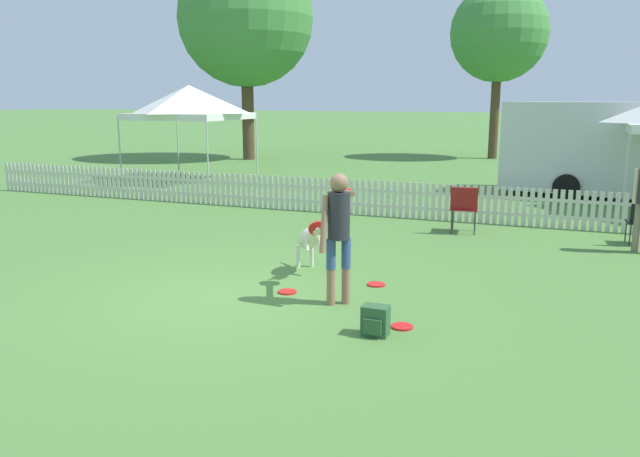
% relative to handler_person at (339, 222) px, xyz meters
% --- Properties ---
extents(ground_plane, '(240.00, 240.00, 0.00)m').
position_rel_handler_person_xyz_m(ground_plane, '(-1.50, -0.38, -1.06)').
color(ground_plane, '#4C7A38').
extents(handler_person, '(0.54, 1.11, 1.68)m').
position_rel_handler_person_xyz_m(handler_person, '(0.00, 0.00, 0.00)').
color(handler_person, '#8C664C').
rests_on(handler_person, ground_plane).
extents(leaping_dog, '(0.81, 1.03, 0.89)m').
position_rel_handler_person_xyz_m(leaping_dog, '(-0.88, 1.19, -0.53)').
color(leaping_dog, beige).
rests_on(leaping_dog, ground_plane).
extents(frisbee_near_handler, '(0.25, 0.25, 0.02)m').
position_rel_handler_person_xyz_m(frisbee_near_handler, '(-0.79, 0.15, -1.05)').
color(frisbee_near_handler, red).
rests_on(frisbee_near_handler, ground_plane).
extents(frisbee_near_dog, '(0.25, 0.25, 0.02)m').
position_rel_handler_person_xyz_m(frisbee_near_dog, '(0.99, -0.57, -1.05)').
color(frisbee_near_dog, red).
rests_on(frisbee_near_dog, ground_plane).
extents(frisbee_midfield, '(0.25, 0.25, 0.02)m').
position_rel_handler_person_xyz_m(frisbee_midfield, '(0.24, 0.92, -1.05)').
color(frisbee_midfield, red).
rests_on(frisbee_midfield, ground_plane).
extents(backpack_on_grass, '(0.29, 0.24, 0.34)m').
position_rel_handler_person_xyz_m(backpack_on_grass, '(0.77, -0.91, -0.89)').
color(backpack_on_grass, '#2D5633').
rests_on(backpack_on_grass, ground_plane).
extents(picket_fence, '(21.64, 0.04, 0.80)m').
position_rel_handler_person_xyz_m(picket_fence, '(-1.50, 6.05, -0.66)').
color(picket_fence, beige).
rests_on(picket_fence, ground_plane).
extents(folding_chair_center, '(0.57, 0.59, 0.93)m').
position_rel_handler_person_xyz_m(folding_chair_center, '(0.84, 4.89, -0.50)').
color(folding_chair_center, '#333338').
rests_on(folding_chair_center, ground_plane).
extents(canopy_tent_secondary, '(3.13, 3.13, 3.00)m').
position_rel_handler_person_xyz_m(canopy_tent_secondary, '(-8.51, 9.83, 1.41)').
color(canopy_tent_secondary, '#B2B2B2').
rests_on(canopy_tent_secondary, ground_plane).
extents(equipment_trailer, '(5.70, 3.03, 2.50)m').
position_rel_handler_person_xyz_m(equipment_trailer, '(3.48, 10.91, 0.26)').
color(equipment_trailer, silver).
rests_on(equipment_trailer, ground_plane).
extents(tree_left_grove, '(5.65, 5.65, 8.70)m').
position_rel_handler_person_xyz_m(tree_left_grove, '(-10.19, 16.90, 4.79)').
color(tree_left_grove, '#4C3823').
rests_on(tree_left_grove, ground_plane).
extents(tree_right_grove, '(4.11, 4.11, 7.38)m').
position_rel_handler_person_xyz_m(tree_right_grove, '(-0.39, 21.18, 4.23)').
color(tree_right_grove, '#4C3823').
rests_on(tree_right_grove, ground_plane).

